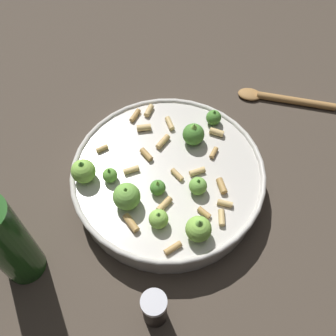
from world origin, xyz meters
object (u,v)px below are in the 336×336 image
Objects in this scene: cooking_pan at (167,178)px; olive_oil_bottle at (6,241)px; pepper_shaker at (157,309)px; wooden_spoon at (280,99)px.

cooking_pan is 0.29m from olive_oil_bottle.
pepper_shaker is 0.33× the size of olive_oil_bottle.
cooking_pan is 0.23m from pepper_shaker.
olive_oil_bottle is at bearing -105.28° from pepper_shaker.
wooden_spoon is at bearing 136.88° from cooking_pan.
cooking_pan is 0.33m from wooden_spoon.
olive_oil_bottle is 0.62m from wooden_spoon.
cooking_pan reaches higher than wooden_spoon.
cooking_pan is 1.65× the size of wooden_spoon.
pepper_shaker is at bearing -24.94° from wooden_spoon.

